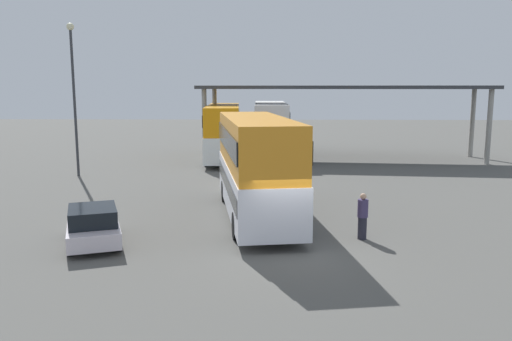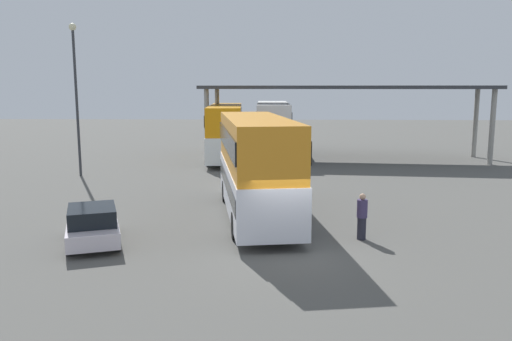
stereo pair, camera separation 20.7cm
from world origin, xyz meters
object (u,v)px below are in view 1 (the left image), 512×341
object	(u,v)px
double_decker_mid_row	(270,127)
parked_hatchback	(93,225)
double_decker_main	(256,163)
lamppost_tall	(73,83)
double_decker_near_canopy	(223,130)
pedestrian_waiting	(363,216)

from	to	relation	value
double_decker_mid_row	parked_hatchback	bearing A→B (deg)	164.13
double_decker_main	lamppost_tall	size ratio (longest dim) A/B	1.12
double_decker_near_canopy	lamppost_tall	world-z (taller)	lamppost_tall
double_decker_main	double_decker_near_canopy	bearing A→B (deg)	0.70
double_decker_main	parked_hatchback	xyz separation A→B (m)	(-5.62, -3.99, -1.65)
lamppost_tall	pedestrian_waiting	xyz separation A→B (m)	(15.28, -12.88, -4.83)
parked_hatchback	double_decker_near_canopy	size ratio (longest dim) A/B	0.36
lamppost_tall	pedestrian_waiting	world-z (taller)	lamppost_tall
double_decker_near_canopy	lamppost_tall	xyz separation A→B (m)	(-8.37, -7.53, 3.42)
parked_hatchback	double_decker_near_canopy	xyz separation A→B (m)	(2.66, 21.27, 1.59)
parked_hatchback	pedestrian_waiting	xyz separation A→B (m)	(9.57, 0.86, 0.18)
parked_hatchback	pedestrian_waiting	world-z (taller)	pedestrian_waiting
parked_hatchback	lamppost_tall	xyz separation A→B (m)	(-5.71, 13.73, 5.01)
lamppost_tall	double_decker_near_canopy	bearing A→B (deg)	41.99
parked_hatchback	double_decker_main	bearing A→B (deg)	-74.94
double_decker_mid_row	lamppost_tall	xyz separation A→B (m)	(-11.93, -10.06, 3.36)
double_decker_main	pedestrian_waiting	distance (m)	5.25
parked_hatchback	lamppost_tall	world-z (taller)	lamppost_tall
parked_hatchback	double_decker_mid_row	distance (m)	24.64
double_decker_main	lamppost_tall	bearing A→B (deg)	40.29
pedestrian_waiting	double_decker_main	bearing A→B (deg)	-84.38
double_decker_main	double_decker_mid_row	world-z (taller)	double_decker_main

